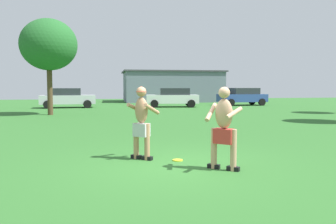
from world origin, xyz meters
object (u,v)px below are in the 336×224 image
(player_in_red, at_px, (224,126))
(car_silver_far_end, at_px, (67,98))
(car_blue_mid_lot, at_px, (243,96))
(car_white_near_post, at_px, (173,97))
(tree_right_field, at_px, (49,45))
(frisbee, at_px, (178,160))
(player_with_cap, at_px, (142,119))

(player_in_red, distance_m, car_silver_far_end, 22.77)
(player_in_red, height_order, car_blue_mid_lot, player_in_red)
(car_white_near_post, bearing_deg, tree_right_field, -143.56)
(car_silver_far_end, bearing_deg, player_in_red, -75.82)
(player_in_red, bearing_deg, car_silver_far_end, 104.18)
(car_silver_far_end, bearing_deg, car_blue_mid_lot, 3.18)
(car_blue_mid_lot, bearing_deg, player_in_red, -113.08)
(car_blue_mid_lot, bearing_deg, car_silver_far_end, -176.82)
(frisbee, bearing_deg, car_silver_far_end, 102.88)
(frisbee, xyz_separation_m, tree_right_field, (-5.03, 14.02, 4.20))
(player_in_red, xyz_separation_m, car_silver_far_end, (-5.58, 22.07, -0.10))
(car_white_near_post, bearing_deg, car_blue_mid_lot, 11.38)
(frisbee, height_order, car_silver_far_end, car_silver_far_end)
(player_in_red, distance_m, car_blue_mid_lot, 24.92)
(tree_right_field, bearing_deg, car_blue_mid_lot, 26.85)
(frisbee, height_order, car_white_near_post, car_white_near_post)
(tree_right_field, bearing_deg, car_silver_far_end, 88.21)
(car_white_near_post, bearing_deg, car_silver_far_end, 176.68)
(player_with_cap, bearing_deg, car_silver_far_end, 100.91)
(player_in_red, xyz_separation_m, frisbee, (-0.77, 1.02, -0.91))
(frisbee, bearing_deg, tree_right_field, 109.73)
(car_blue_mid_lot, distance_m, tree_right_field, 17.77)
(player_with_cap, xyz_separation_m, car_white_near_post, (4.62, 20.25, -0.14))
(player_in_red, relative_size, frisbee, 7.15)
(player_with_cap, distance_m, frisbee, 1.29)
(player_in_red, distance_m, tree_right_field, 16.46)
(player_in_red, bearing_deg, tree_right_field, 111.07)
(player_in_red, height_order, tree_right_field, tree_right_field)
(car_blue_mid_lot, relative_size, tree_right_field, 0.77)
(car_blue_mid_lot, bearing_deg, frisbee, -115.68)
(car_white_near_post, relative_size, car_silver_far_end, 1.01)
(player_with_cap, xyz_separation_m, frisbee, (0.81, -0.30, -0.95))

